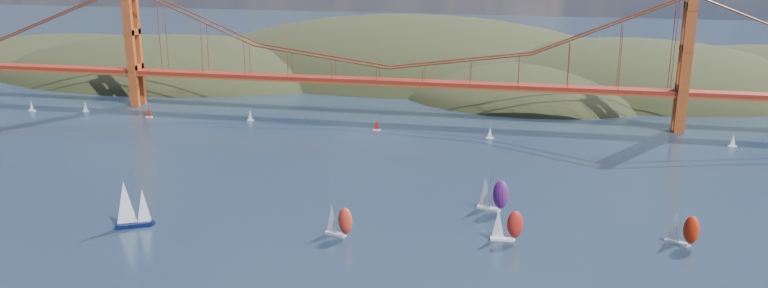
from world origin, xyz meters
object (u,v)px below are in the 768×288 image
racer_0 (338,220)px  racer_1 (506,224)px  racer_rwb (492,194)px  racer_2 (682,228)px  sloop_navy (131,204)px

racer_0 → racer_1: racer_1 is taller
racer_rwb → racer_2: bearing=4.2°
racer_2 → racer_1: bearing=-142.8°
sloop_navy → racer_2: (146.59, 17.23, -2.02)m
racer_0 → racer_2: racer_2 is taller
racer_0 → racer_2: size_ratio=0.99×
sloop_navy → racer_2: bearing=-20.7°
racer_1 → racer_rwb: racer_rwb is taller
racer_0 → racer_1: 44.54m
racer_1 → racer_0: bearing=-174.0°
racer_1 → racer_2: bearing=6.7°
sloop_navy → racer_1: 102.22m
sloop_navy → racer_rwb: size_ratio=1.36×
sloop_navy → racer_rwb: sloop_navy is taller
racer_0 → racer_2: 89.95m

